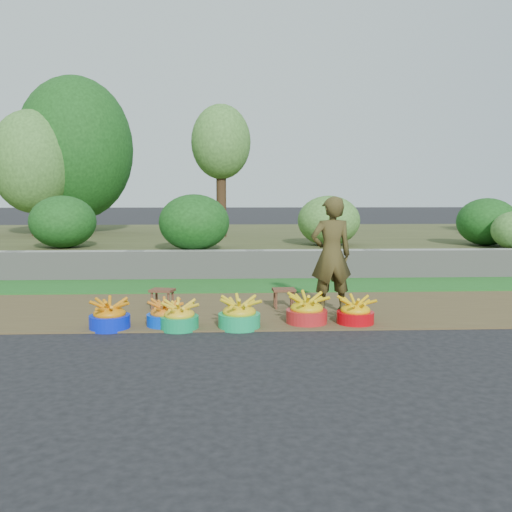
{
  "coord_description": "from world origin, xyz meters",
  "views": [
    {
      "loc": [
        -0.46,
        -6.52,
        1.61
      ],
      "look_at": [
        -0.1,
        1.3,
        0.75
      ],
      "focal_mm": 40.0,
      "sensor_mm": 36.0,
      "label": 1
    }
  ],
  "objects_px": {
    "basin_a": "(110,316)",
    "basin_c": "(179,317)",
    "stool_left": "(162,293)",
    "basin_d": "(239,315)",
    "stool_right": "(284,292)",
    "basin_e": "(307,311)",
    "basin_b": "(165,315)",
    "basin_f": "(355,313)",
    "vendor_woman": "(331,255)"
  },
  "relations": [
    {
      "from": "basin_d",
      "to": "basin_b",
      "type": "bearing_deg",
      "value": 172.77
    },
    {
      "from": "stool_left",
      "to": "vendor_woman",
      "type": "bearing_deg",
      "value": -7.99
    },
    {
      "from": "basin_b",
      "to": "stool_right",
      "type": "xyz_separation_m",
      "value": [
        1.54,
        0.99,
        0.09
      ]
    },
    {
      "from": "basin_a",
      "to": "basin_e",
      "type": "bearing_deg",
      "value": 3.7
    },
    {
      "from": "basin_e",
      "to": "stool_right",
      "type": "xyz_separation_m",
      "value": [
        -0.2,
        0.93,
        0.07
      ]
    },
    {
      "from": "basin_d",
      "to": "stool_right",
      "type": "height_order",
      "value": "basin_d"
    },
    {
      "from": "basin_b",
      "to": "basin_e",
      "type": "xyz_separation_m",
      "value": [
        1.73,
        0.06,
        0.02
      ]
    },
    {
      "from": "basin_a",
      "to": "stool_right",
      "type": "xyz_separation_m",
      "value": [
        2.18,
        1.08,
        0.08
      ]
    },
    {
      "from": "basin_f",
      "to": "basin_e",
      "type": "bearing_deg",
      "value": 175.37
    },
    {
      "from": "basin_f",
      "to": "stool_right",
      "type": "xyz_separation_m",
      "value": [
        -0.79,
        0.98,
        0.09
      ]
    },
    {
      "from": "basin_c",
      "to": "basin_f",
      "type": "distance_m",
      "value": 2.15
    },
    {
      "from": "stool_left",
      "to": "basin_a",
      "type": "bearing_deg",
      "value": -114.26
    },
    {
      "from": "basin_c",
      "to": "stool_right",
      "type": "bearing_deg",
      "value": 39.78
    },
    {
      "from": "basin_a",
      "to": "vendor_woman",
      "type": "distance_m",
      "value": 2.96
    },
    {
      "from": "basin_b",
      "to": "stool_right",
      "type": "relative_size",
      "value": 1.36
    },
    {
      "from": "basin_a",
      "to": "basin_c",
      "type": "bearing_deg",
      "value": -3.17
    },
    {
      "from": "basin_e",
      "to": "vendor_woman",
      "type": "relative_size",
      "value": 0.33
    },
    {
      "from": "basin_c",
      "to": "basin_f",
      "type": "bearing_deg",
      "value": 4.03
    },
    {
      "from": "vendor_woman",
      "to": "basin_d",
      "type": "bearing_deg",
      "value": 24.41
    },
    {
      "from": "basin_c",
      "to": "basin_d",
      "type": "bearing_deg",
      "value": 2.05
    },
    {
      "from": "basin_e",
      "to": "basin_f",
      "type": "bearing_deg",
      "value": -4.63
    },
    {
      "from": "basin_d",
      "to": "vendor_woman",
      "type": "relative_size",
      "value": 0.32
    },
    {
      "from": "basin_d",
      "to": "basin_e",
      "type": "distance_m",
      "value": 0.85
    },
    {
      "from": "stool_left",
      "to": "stool_right",
      "type": "xyz_separation_m",
      "value": [
        1.69,
        -0.02,
        -0.0
      ]
    },
    {
      "from": "basin_b",
      "to": "basin_f",
      "type": "bearing_deg",
      "value": 0.29
    },
    {
      "from": "basin_b",
      "to": "basin_c",
      "type": "relative_size",
      "value": 0.96
    },
    {
      "from": "vendor_woman",
      "to": "basin_a",
      "type": "bearing_deg",
      "value": 7.32
    },
    {
      "from": "basin_c",
      "to": "stool_left",
      "type": "height_order",
      "value": "basin_c"
    },
    {
      "from": "stool_left",
      "to": "vendor_woman",
      "type": "xyz_separation_m",
      "value": [
        2.29,
        -0.32,
        0.56
      ]
    },
    {
      "from": "stool_right",
      "to": "basin_f",
      "type": "bearing_deg",
      "value": -50.92
    },
    {
      "from": "basin_d",
      "to": "stool_left",
      "type": "distance_m",
      "value": 1.53
    },
    {
      "from": "basin_a",
      "to": "basin_f",
      "type": "relative_size",
      "value": 1.05
    },
    {
      "from": "basin_d",
      "to": "stool_right",
      "type": "bearing_deg",
      "value": 59.83
    },
    {
      "from": "basin_b",
      "to": "stool_left",
      "type": "distance_m",
      "value": 1.02
    },
    {
      "from": "basin_c",
      "to": "basin_f",
      "type": "relative_size",
      "value": 1.0
    },
    {
      "from": "basin_d",
      "to": "stool_left",
      "type": "height_order",
      "value": "basin_d"
    },
    {
      "from": "basin_d",
      "to": "stool_right",
      "type": "xyz_separation_m",
      "value": [
        0.64,
        1.1,
        0.07
      ]
    },
    {
      "from": "basin_e",
      "to": "basin_f",
      "type": "distance_m",
      "value": 0.6
    },
    {
      "from": "basin_f",
      "to": "vendor_woman",
      "type": "distance_m",
      "value": 0.95
    },
    {
      "from": "stool_left",
      "to": "basin_d",
      "type": "bearing_deg",
      "value": -46.91
    },
    {
      "from": "basin_b",
      "to": "stool_left",
      "type": "relative_size",
      "value": 1.21
    },
    {
      "from": "basin_f",
      "to": "basin_d",
      "type": "bearing_deg",
      "value": -174.99
    },
    {
      "from": "basin_f",
      "to": "stool_right",
      "type": "bearing_deg",
      "value": 129.08
    },
    {
      "from": "basin_b",
      "to": "vendor_woman",
      "type": "xyz_separation_m",
      "value": [
        2.14,
        0.68,
        0.65
      ]
    },
    {
      "from": "basin_b",
      "to": "basin_e",
      "type": "height_order",
      "value": "basin_e"
    },
    {
      "from": "basin_f",
      "to": "basin_a",
      "type": "bearing_deg",
      "value": -177.97
    },
    {
      "from": "basin_f",
      "to": "basin_c",
      "type": "bearing_deg",
      "value": -175.97
    },
    {
      "from": "basin_d",
      "to": "basin_e",
      "type": "height_order",
      "value": "basin_e"
    },
    {
      "from": "stool_left",
      "to": "stool_right",
      "type": "height_order",
      "value": "stool_left"
    },
    {
      "from": "basin_d",
      "to": "basin_a",
      "type": "bearing_deg",
      "value": 179.25
    }
  ]
}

